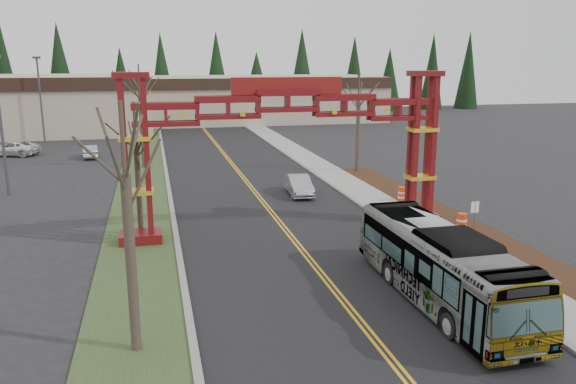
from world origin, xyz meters
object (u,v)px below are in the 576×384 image
object	(u,v)px
light_pole_far	(40,93)
bare_tree_right_far	(359,99)
bare_tree_median_near	(125,175)
bare_tree_median_mid	(136,140)
transit_bus	(440,265)
street_sign	(475,213)
bare_tree_median_far	(140,91)
barrel_mid	(411,206)
retail_building_east	(258,98)
barrel_south	(462,223)
barrel_north	(402,195)
parked_car_far_b	(11,148)
light_pole_near	(0,116)
silver_sedan	(299,185)
parked_car_far_a	(90,151)
gateway_arch	(287,126)

from	to	relation	value
light_pole_far	bare_tree_right_far	bearing A→B (deg)	-41.22
bare_tree_median_near	bare_tree_median_mid	world-z (taller)	bare_tree_median_near
transit_bus	street_sign	size ratio (longest dim) A/B	5.04
bare_tree_median_far	transit_bus	bearing A→B (deg)	-70.13
barrel_mid	transit_bus	bearing A→B (deg)	-111.11
retail_building_east	barrel_south	bearing A→B (deg)	-90.38
transit_bus	bare_tree_median_mid	bearing A→B (deg)	134.82
bare_tree_median_far	barrel_south	xyz separation A→B (m)	(17.58, -24.15, -6.31)
barrel_north	street_sign	bearing A→B (deg)	-89.65
retail_building_east	barrel_mid	xyz separation A→B (m)	(-1.38, -59.76, -3.06)
transit_bus	barrel_north	world-z (taller)	transit_bus
retail_building_east	parked_car_far_b	size ratio (longest dim) A/B	7.07
bare_tree_median_far	light_pole_near	bearing A→B (deg)	-138.13
street_sign	barrel_south	size ratio (longest dim) A/B	2.04
retail_building_east	barrel_south	xyz separation A→B (m)	(-0.42, -64.18, -2.98)
silver_sedan	barrel_mid	world-z (taller)	silver_sedan
transit_bus	bare_tree_right_far	distance (m)	27.36
retail_building_east	silver_sedan	size ratio (longest dim) A/B	8.80
bare_tree_median_far	barrel_south	distance (m)	30.53
barrel_south	silver_sedan	bearing A→B (deg)	121.42
silver_sedan	parked_car_far_a	xyz separation A→B (m)	(-16.17, 20.24, -0.07)
transit_bus	bare_tree_median_mid	size ratio (longest dim) A/B	1.50
bare_tree_right_far	silver_sedan	bearing A→B (deg)	-135.03
light_pole_far	gateway_arch	bearing A→B (deg)	-64.80
retail_building_east	bare_tree_median_near	world-z (taller)	bare_tree_median_near
bare_tree_median_near	barrel_north	bearing A→B (deg)	43.90
parked_car_far_b	barrel_south	bearing A→B (deg)	62.01
parked_car_far_b	light_pole_far	bearing A→B (deg)	-169.12
parked_car_far_b	bare_tree_median_mid	xyz separation A→B (m)	(13.16, -30.87, 4.61)
transit_bus	light_pole_far	xyz separation A→B (m)	(-23.31, 52.13, 4.21)
barrel_mid	bare_tree_median_far	bearing A→B (deg)	130.11
parked_car_far_a	bare_tree_right_far	world-z (taller)	bare_tree_right_far
bare_tree_median_near	barrel_south	xyz separation A→B (m)	(17.58, 9.50, -5.46)
parked_car_far_b	bare_tree_median_near	size ratio (longest dim) A/B	0.65
barrel_south	retail_building_east	bearing A→B (deg)	89.62
gateway_arch	street_sign	bearing A→B (deg)	-22.79
bare_tree_median_mid	bare_tree_median_near	bearing A→B (deg)	-90.00
silver_sedan	bare_tree_median_mid	xyz separation A→B (m)	(-10.93, -7.42, 4.65)
parked_car_far_b	bare_tree_median_mid	bearing A→B (deg)	43.25
retail_building_east	bare_tree_median_mid	bearing A→B (deg)	-106.51
parked_car_far_b	barrel_south	distance (m)	46.07
transit_bus	bare_tree_median_far	xyz separation A→B (m)	(-11.72, 32.42, 5.31)
gateway_arch	light_pole_near	size ratio (longest dim) A/B	1.84
parked_car_far_b	bare_tree_median_far	size ratio (longest dim) A/B	0.58
bare_tree_median_near	light_pole_near	bearing A→B (deg)	110.47
light_pole_far	barrel_mid	distance (m)	48.78
light_pole_near	barrel_south	world-z (taller)	light_pole_near
retail_building_east	bare_tree_median_mid	xyz separation A→B (m)	(-18.00, -60.72, 1.85)
bare_tree_right_far	light_pole_near	bearing A→B (deg)	-175.37
parked_car_far_a	barrel_south	distance (m)	38.58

